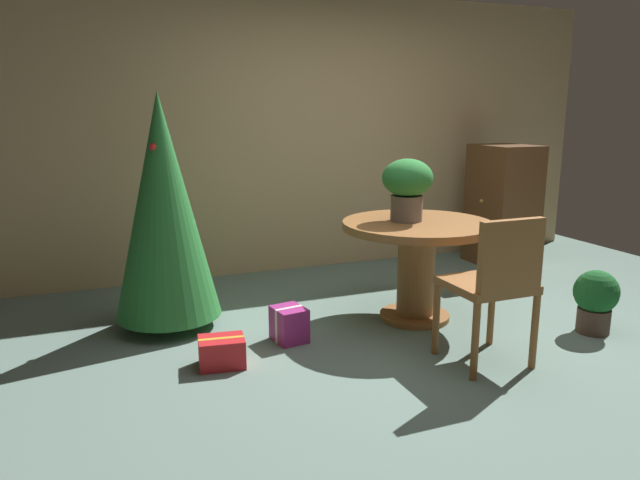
% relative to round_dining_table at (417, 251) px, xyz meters
% --- Properties ---
extents(ground_plane, '(6.60, 6.60, 0.00)m').
position_rel_round_dining_table_xyz_m(ground_plane, '(-0.08, -0.47, -0.52)').
color(ground_plane, slate).
extents(back_wall_panel, '(6.00, 0.10, 2.60)m').
position_rel_round_dining_table_xyz_m(back_wall_panel, '(-0.08, 1.73, 0.78)').
color(back_wall_panel, tan).
rests_on(back_wall_panel, ground_plane).
extents(round_dining_table, '(1.09, 1.09, 0.74)m').
position_rel_round_dining_table_xyz_m(round_dining_table, '(0.00, 0.00, 0.00)').
color(round_dining_table, brown).
rests_on(round_dining_table, ground_plane).
extents(flower_vase, '(0.37, 0.37, 0.45)m').
position_rel_round_dining_table_xyz_m(flower_vase, '(-0.06, 0.06, 0.49)').
color(flower_vase, '#665B51').
rests_on(flower_vase, round_dining_table).
extents(wooden_chair_near, '(0.47, 0.45, 0.93)m').
position_rel_round_dining_table_xyz_m(wooden_chair_near, '(0.00, -0.89, 0.02)').
color(wooden_chair_near, brown).
rests_on(wooden_chair_near, ground_plane).
extents(holiday_tree, '(0.74, 0.74, 1.66)m').
position_rel_round_dining_table_xyz_m(holiday_tree, '(-1.72, 0.52, 0.36)').
color(holiday_tree, brown).
rests_on(holiday_tree, ground_plane).
extents(gift_box_purple, '(0.23, 0.26, 0.24)m').
position_rel_round_dining_table_xyz_m(gift_box_purple, '(-1.01, -0.06, -0.40)').
color(gift_box_purple, '#9E287A').
rests_on(gift_box_purple, ground_plane).
extents(gift_box_red, '(0.30, 0.24, 0.18)m').
position_rel_round_dining_table_xyz_m(gift_box_red, '(-1.52, -0.29, -0.43)').
color(gift_box_red, red).
rests_on(gift_box_red, ground_plane).
extents(wooden_cabinet, '(0.52, 0.62, 1.19)m').
position_rel_round_dining_table_xyz_m(wooden_cabinet, '(1.63, 1.08, 0.08)').
color(wooden_cabinet, brown).
rests_on(wooden_cabinet, ground_plane).
extents(potted_plant, '(0.30, 0.30, 0.45)m').
position_rel_round_dining_table_xyz_m(potted_plant, '(1.02, -0.71, -0.27)').
color(potted_plant, '#4C382D').
rests_on(potted_plant, ground_plane).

